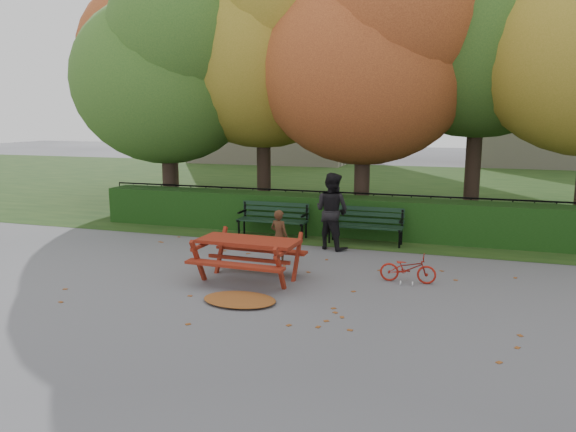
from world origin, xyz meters
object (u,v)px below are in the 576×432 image
(tree_a, at_px, (171,66))
(bench_left, at_px, (273,217))
(child, at_px, (279,236))
(adult, at_px, (332,211))
(bench_right, at_px, (366,222))
(bicycle, at_px, (408,268))
(tree_c, at_px, (376,50))
(tree_f, at_px, (173,42))
(picnic_table, at_px, (248,249))
(tree_b, at_px, (271,36))
(tree_d, at_px, (497,6))

(tree_a, height_order, bench_left, tree_a)
(child, height_order, adult, adult)
(bench_left, xyz_separation_m, adult, (1.73, -0.80, 0.38))
(bench_left, relative_size, adult, 1.00)
(bench_left, distance_m, adult, 1.94)
(bench_right, height_order, bicycle, bench_right)
(tree_c, bearing_deg, bicycle, -72.94)
(tree_f, distance_m, picnic_table, 12.55)
(tree_c, height_order, bench_left, tree_c)
(tree_b, bearing_deg, picnic_table, -73.72)
(tree_c, height_order, tree_d, tree_d)
(tree_d, xyz_separation_m, bench_right, (-2.78, -3.53, -5.46))
(bench_right, relative_size, child, 1.57)
(tree_b, relative_size, child, 7.67)
(tree_c, distance_m, tree_d, 3.50)
(adult, bearing_deg, picnic_table, 95.76)
(tree_b, xyz_separation_m, tree_f, (-4.69, 2.49, 0.29))
(tree_b, relative_size, adult, 4.90)
(tree_a, distance_m, child, 7.59)
(tree_a, bearing_deg, tree_f, 117.98)
(tree_d, distance_m, bicycle, 8.78)
(tree_a, bearing_deg, bench_left, -25.76)
(tree_a, bearing_deg, adult, -25.47)
(tree_a, relative_size, child, 6.53)
(bench_right, xyz_separation_m, adult, (-0.67, -0.80, 0.38))
(child, bearing_deg, bench_right, -104.04)
(tree_f, height_order, bicycle, tree_f)
(tree_d, xyz_separation_m, picnic_table, (-4.32, -7.33, -5.36))
(tree_d, height_order, adult, tree_d)
(picnic_table, height_order, bicycle, picnic_table)
(picnic_table, bearing_deg, tree_a, 131.67)
(tree_d, relative_size, picnic_table, 4.98)
(tree_b, height_order, bicycle, tree_b)
(tree_a, xyz_separation_m, tree_c, (6.02, 0.38, 0.30))
(tree_a, xyz_separation_m, bicycle, (7.63, -4.86, -4.25))
(tree_b, relative_size, bench_right, 4.88)
(tree_b, relative_size, bench_left, 4.88)
(child, bearing_deg, bench_left, -51.27)
(tree_a, xyz_separation_m, tree_b, (2.74, 1.17, 0.88))
(bench_right, bearing_deg, child, -120.45)
(bench_right, distance_m, picnic_table, 4.10)
(tree_f, relative_size, picnic_table, 4.77)
(tree_b, bearing_deg, bicycle, -50.96)
(child, bearing_deg, tree_a, -24.87)
(tree_f, xyz_separation_m, bench_right, (8.23, -5.54, -5.17))
(tree_d, xyz_separation_m, child, (-4.19, -5.93, -5.41))
(bicycle, bearing_deg, adult, 40.96)
(tree_a, xyz_separation_m, bench_right, (6.29, -1.88, -4.00))
(child, bearing_deg, tree_c, -87.41)
(tree_b, bearing_deg, tree_c, -13.45)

